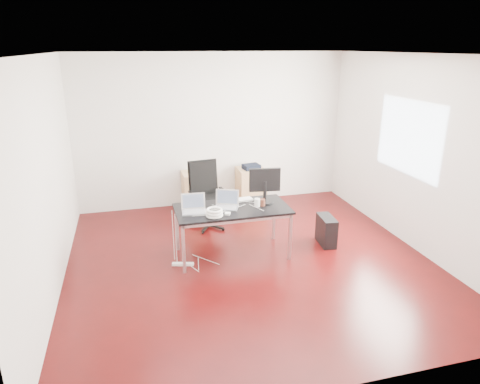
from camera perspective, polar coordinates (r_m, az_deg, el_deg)
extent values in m
plane|color=#330506|center=(6.15, 1.32, -9.14)|extent=(5.00, 5.00, 0.00)
plane|color=silver|center=(5.43, 1.56, 17.93)|extent=(5.00, 5.00, 0.00)
plane|color=silver|center=(8.00, -3.60, 8.14)|extent=(5.00, 0.00, 5.00)
plane|color=silver|center=(3.45, 13.14, -7.30)|extent=(5.00, 0.00, 5.00)
plane|color=silver|center=(5.51, -24.42, 1.46)|extent=(0.00, 5.00, 5.00)
plane|color=silver|center=(6.75, 22.35, 4.71)|extent=(0.00, 5.00, 5.00)
plane|color=white|center=(6.85, 21.48, 6.75)|extent=(0.00, 1.50, 1.50)
cube|color=black|center=(6.03, -1.04, -2.25)|extent=(1.60, 0.80, 0.03)
cube|color=silver|center=(5.74, -7.53, -7.55)|extent=(0.04, 0.04, 0.70)
cube|color=silver|center=(6.37, -8.37, -4.81)|extent=(0.04, 0.04, 0.70)
cube|color=silver|center=(6.08, 6.70, -5.95)|extent=(0.04, 0.04, 0.70)
cube|color=silver|center=(6.68, 4.53, -3.52)|extent=(0.04, 0.04, 0.70)
cylinder|color=black|center=(7.16, -4.26, -2.93)|extent=(0.06, 0.06, 0.47)
cube|color=black|center=(7.06, -4.31, -0.94)|extent=(0.53, 0.52, 0.06)
cube|color=black|center=(7.16, -4.91, 1.92)|extent=(0.47, 0.15, 0.55)
cube|color=tan|center=(7.94, -5.81, 0.16)|extent=(0.50, 0.50, 0.70)
cube|color=tan|center=(8.16, 1.46, 0.77)|extent=(0.50, 0.50, 0.70)
cube|color=black|center=(6.68, 11.44, -5.05)|extent=(0.24, 0.47, 0.44)
cylinder|color=black|center=(8.07, -4.16, -1.07)|extent=(0.27, 0.27, 0.28)
cube|color=white|center=(6.08, -7.62, -9.51)|extent=(0.31, 0.14, 0.04)
cube|color=silver|center=(5.88, -6.12, -2.68)|extent=(0.35, 0.26, 0.01)
cube|color=silver|center=(5.95, -6.24, -1.23)|extent=(0.33, 0.07, 0.22)
cube|color=#475166|center=(5.94, -6.23, -1.25)|extent=(0.29, 0.06, 0.18)
cube|color=silver|center=(6.01, -1.83, -2.11)|extent=(0.39, 0.34, 0.01)
cube|color=silver|center=(6.07, -1.66, -0.69)|extent=(0.32, 0.17, 0.22)
cube|color=#475166|center=(6.07, -1.65, -0.71)|extent=(0.28, 0.15, 0.18)
cylinder|color=black|center=(6.23, 3.31, -1.31)|extent=(0.26, 0.26, 0.02)
cylinder|color=black|center=(6.18, 3.33, 0.08)|extent=(0.05, 0.05, 0.30)
cube|color=black|center=(6.14, 3.32, 1.62)|extent=(0.45, 0.11, 0.34)
cube|color=#475166|center=(6.17, 3.24, 1.70)|extent=(0.39, 0.05, 0.29)
cube|color=white|center=(6.28, -0.28, -1.11)|extent=(0.46, 0.21, 0.02)
cylinder|color=white|center=(6.05, 2.31, -1.42)|extent=(0.10, 0.10, 0.12)
cylinder|color=#53281C|center=(6.09, 3.00, -1.40)|extent=(0.09, 0.09, 0.10)
torus|color=white|center=(5.73, -3.43, -3.09)|extent=(0.24, 0.24, 0.04)
torus|color=white|center=(5.72, -3.43, -2.75)|extent=(0.23, 0.23, 0.04)
torus|color=white|center=(5.71, -3.44, -2.42)|extent=(0.22, 0.22, 0.04)
cube|color=white|center=(5.78, -1.67, -2.90)|extent=(0.09, 0.09, 0.03)
cube|color=#9E9E9E|center=(7.78, -5.25, 3.17)|extent=(0.09, 0.08, 0.18)
cube|color=black|center=(8.02, 1.52, 3.38)|extent=(0.33, 0.29, 0.09)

